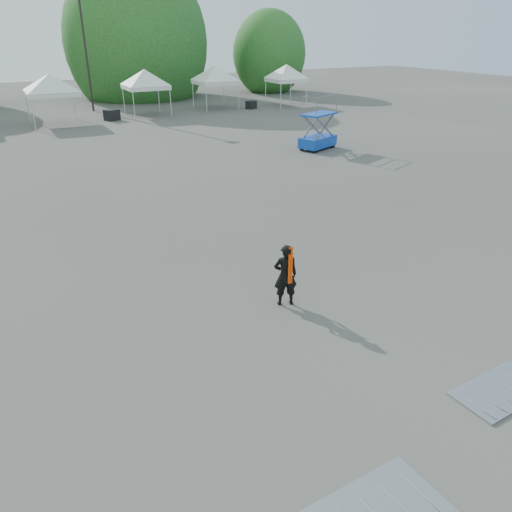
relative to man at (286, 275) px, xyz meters
name	(u,v)px	position (x,y,z in m)	size (l,w,h in m)	color
ground	(236,285)	(-0.62, 1.45, -0.79)	(120.00, 120.00, 0.00)	#474442
light_pole_east	(84,36)	(2.38, 33.45, 4.73)	(0.60, 0.25, 9.80)	black
tree_mid_e	(137,42)	(8.38, 40.45, 4.05)	(5.12, 5.12, 7.79)	#382314
tree_far_e	(269,54)	(21.38, 38.45, 2.84)	(3.84, 3.84, 5.84)	#382314
tent_e	(50,78)	(-1.12, 28.58, 2.27)	(4.65, 4.65, 3.88)	silver
tent_f	(144,73)	(5.56, 29.21, 2.27)	(4.21, 4.21, 3.88)	silver
tent_g	(215,69)	(11.58, 30.04, 2.27)	(4.27, 4.27, 3.88)	silver
tent_h	(286,68)	(17.55, 28.79, 2.27)	(3.87, 3.87, 3.88)	silver
man	(286,275)	(0.00, 0.00, 0.00)	(0.66, 0.53, 1.57)	black
scissor_lift	(319,122)	(10.42, 13.69, 0.65)	(2.46, 1.83, 2.85)	#0D3DB5
barrier_mid	(502,390)	(1.88, -4.66, -0.75)	(1.95, 1.05, 0.06)	#97999E
crate_mid	(112,115)	(2.65, 28.39, -0.41)	(0.97, 0.75, 0.75)	black
crate_east	(251,105)	(14.13, 28.62, -0.48)	(0.79, 0.62, 0.62)	black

